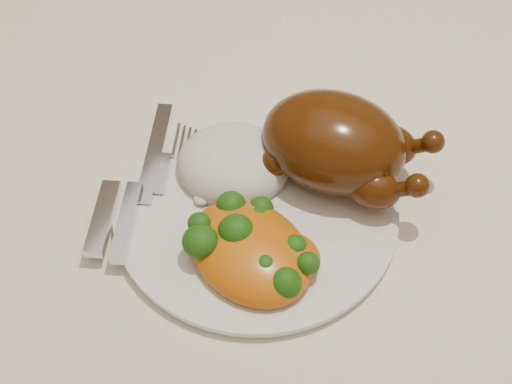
% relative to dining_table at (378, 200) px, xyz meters
% --- Properties ---
extents(dining_table, '(1.60, 0.90, 0.76)m').
position_rel_dining_table_xyz_m(dining_table, '(0.00, 0.00, 0.00)').
color(dining_table, brown).
rests_on(dining_table, floor).
extents(tablecloth, '(1.73, 1.03, 0.18)m').
position_rel_dining_table_xyz_m(tablecloth, '(0.00, 0.00, 0.07)').
color(tablecloth, silver).
rests_on(tablecloth, dining_table).
extents(dinner_plate, '(0.31, 0.31, 0.01)m').
position_rel_dining_table_xyz_m(dinner_plate, '(-0.08, -0.14, 0.11)').
color(dinner_plate, white).
rests_on(dinner_plate, tablecloth).
extents(roast_chicken, '(0.16, 0.11, 0.09)m').
position_rel_dining_table_xyz_m(roast_chicken, '(-0.03, -0.08, 0.15)').
color(roast_chicken, '#4C2708').
rests_on(roast_chicken, dinner_plate).
extents(rice_mound, '(0.13, 0.13, 0.06)m').
position_rel_dining_table_xyz_m(rice_mound, '(-0.12, -0.12, 0.12)').
color(rice_mound, white).
rests_on(rice_mound, dinner_plate).
extents(mac_and_cheese, '(0.15, 0.13, 0.05)m').
position_rel_dining_table_xyz_m(mac_and_cheese, '(-0.06, -0.20, 0.12)').
color(mac_and_cheese, '#D85E0D').
rests_on(mac_and_cheese, dinner_plate).
extents(cutlery, '(0.07, 0.19, 0.01)m').
position_rel_dining_table_xyz_m(cutlery, '(-0.19, -0.19, 0.12)').
color(cutlery, silver).
rests_on(cutlery, dinner_plate).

